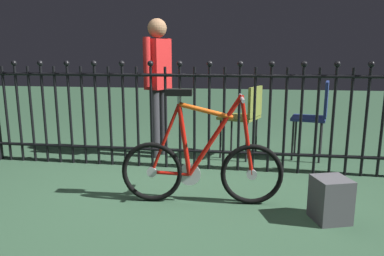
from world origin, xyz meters
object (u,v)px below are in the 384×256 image
Objects in this scene: chair_olive at (245,114)px; display_crate at (331,199)px; bicycle at (201,164)px; chair_navy at (316,112)px; person_visitor at (158,76)px.

chair_olive is 2.60× the size of display_crate.
chair_navy is at bearing 51.72° from bicycle.
display_crate is (1.61, -1.49, -0.77)m from person_visitor.
person_visitor is at bearing 116.73° from bicycle.
person_visitor is at bearing -176.42° from chair_navy.
bicycle is 1.58m from person_visitor.
bicycle is at bearing -103.86° from chair_olive.
chair_navy is 1.65m from display_crate.
bicycle reaches higher than display_crate.
person_visitor is 4.93× the size of display_crate.
chair_olive is 0.53× the size of person_visitor.
chair_navy is at bearing 3.58° from person_visitor.
display_crate is at bearing -68.32° from chair_olive.
chair_navy reaches higher than chair_olive.
display_crate is at bearing -10.80° from bicycle.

